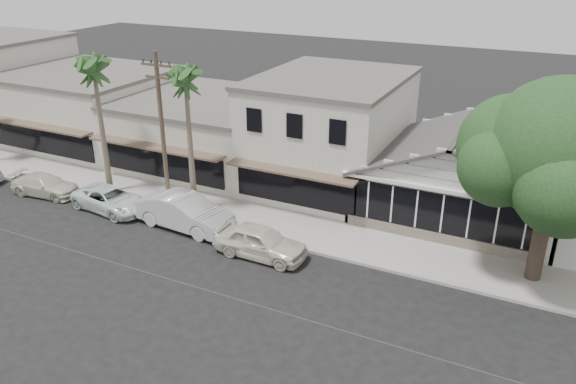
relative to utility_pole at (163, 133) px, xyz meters
The scene contains 14 objects.
ground 11.44m from the utility_pole, 30.02° to the right, with size 140.00×140.00×0.00m, color black.
sidewalk_north 5.06m from the utility_pole, 57.17° to the left, with size 90.00×3.50×0.15m, color #9E9991.
corner_shop 15.93m from the utility_pole, 27.45° to the left, with size 10.40×8.60×5.10m.
row_building_near 10.36m from the utility_pole, 54.14° to the left, with size 8.00×10.00×6.50m, color silver.
row_building_midnear 9.23m from the utility_pole, 109.87° to the left, with size 10.00×10.00×4.20m, color beige.
row_building_midfar 16.01m from the utility_pole, 148.42° to the left, with size 11.00×10.00×5.00m, color silver.
utility_pole is the anchor object (origin of this frame).
car_0 7.83m from the utility_pole, 13.59° to the right, with size 1.84×4.58×1.56m, color silver.
car_1 4.24m from the utility_pole, 24.58° to the right, with size 1.91×5.48×1.81m, color silver.
car_2 5.45m from the utility_pole, 167.06° to the right, with size 2.17×4.71×1.31m, color silver.
car_3 9.47m from the utility_pole, behind, with size 1.74×4.27×1.24m, color beige.
shade_tree 18.52m from the utility_pole, ahead, with size 8.24×7.45×9.14m.
palm_east 2.91m from the utility_pole, 43.24° to the left, with size 3.00×3.00×8.54m.
palm_mid 5.85m from the utility_pole, 169.37° to the left, with size 2.92×2.92×8.62m.
Camera 1 is at (9.06, -16.85, 13.70)m, focal length 35.00 mm.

